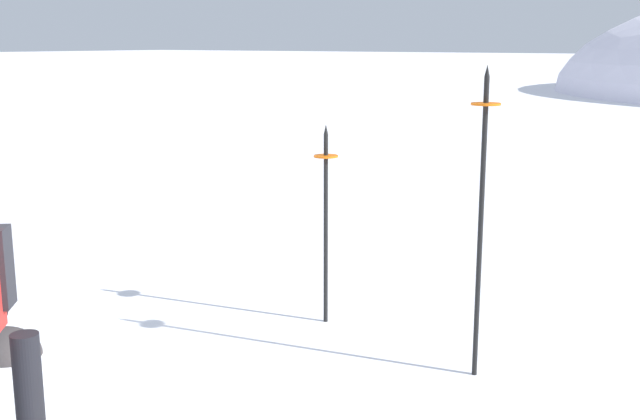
{
  "coord_description": "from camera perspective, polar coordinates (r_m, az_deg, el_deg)",
  "views": [
    {
      "loc": [
        3.46,
        -2.36,
        2.35
      ],
      "look_at": [
        -0.09,
        2.87,
        1.0
      ],
      "focal_mm": 44.7,
      "sensor_mm": 36.0,
      "label": 1
    }
  ],
  "objects": [
    {
      "name": "piste_marker_near",
      "position": [
        5.57,
        11.49,
        0.34
      ],
      "size": [
        0.2,
        0.2,
        2.19
      ],
      "color": "black",
      "rests_on": "ground"
    },
    {
      "name": "piste_marker_far",
      "position": [
        6.6,
        0.42,
        -0.05
      ],
      "size": [
        0.2,
        0.2,
        1.68
      ],
      "color": "black",
      "rests_on": "ground"
    },
    {
      "name": "rock_dark",
      "position": [
        6.63,
        -21.55,
        -9.58
      ],
      "size": [
        0.59,
        0.5,
        0.41
      ],
      "color": "#383333",
      "rests_on": "ground"
    }
  ]
}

